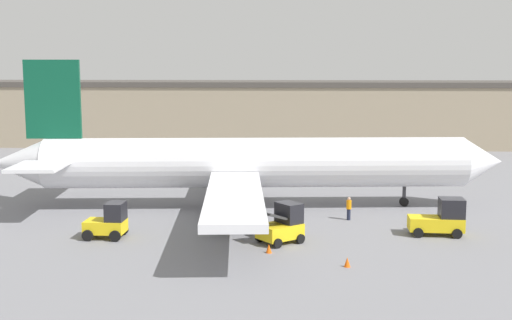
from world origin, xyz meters
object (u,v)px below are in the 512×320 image
(baggage_tug, at_px, (109,222))
(safety_cone_far, at_px, (347,262))
(belt_loader_truck, at_px, (283,225))
(airplane, at_px, (244,164))
(ground_crew_worker, at_px, (349,208))
(safety_cone_near, at_px, (269,248))
(pushback_tug, at_px, (441,219))

(baggage_tug, bearing_deg, safety_cone_far, -18.08)
(belt_loader_truck, bearing_deg, airplane, 68.40)
(safety_cone_far, bearing_deg, ground_crew_worker, 84.83)
(safety_cone_near, height_order, safety_cone_far, same)
(baggage_tug, bearing_deg, ground_crew_worker, 21.90)
(ground_crew_worker, bearing_deg, airplane, 105.61)
(ground_crew_worker, xyz_separation_m, belt_loader_truck, (-4.68, -6.27, 0.22))
(airplane, distance_m, pushback_tug, 15.89)
(ground_crew_worker, height_order, baggage_tug, baggage_tug)
(ground_crew_worker, height_order, belt_loader_truck, belt_loader_truck)
(ground_crew_worker, bearing_deg, safety_cone_far, -143.53)
(airplane, bearing_deg, safety_cone_near, -83.85)
(safety_cone_far, bearing_deg, baggage_tug, 160.55)
(belt_loader_truck, bearing_deg, safety_cone_near, -146.63)
(ground_crew_worker, distance_m, safety_cone_near, 10.33)
(pushback_tug, xyz_separation_m, safety_cone_near, (-11.14, -4.79, -0.83))
(ground_crew_worker, relative_size, baggage_tug, 0.65)
(safety_cone_near, distance_m, safety_cone_far, 5.08)
(airplane, xyz_separation_m, safety_cone_near, (2.48, -12.62, -3.20))
(ground_crew_worker, xyz_separation_m, baggage_tug, (-15.91, -5.96, 0.16))
(airplane, xyz_separation_m, baggage_tug, (-7.99, -9.83, -2.42))
(ground_crew_worker, xyz_separation_m, pushback_tug, (5.69, -3.96, 0.21))
(safety_cone_near, bearing_deg, airplane, 101.09)
(airplane, distance_m, safety_cone_near, 13.26)
(belt_loader_truck, distance_m, pushback_tug, 10.62)
(ground_crew_worker, relative_size, safety_cone_near, 3.06)
(safety_cone_near, bearing_deg, pushback_tug, 23.26)
(baggage_tug, xyz_separation_m, safety_cone_far, (14.90, -5.26, -0.78))
(ground_crew_worker, bearing_deg, pushback_tug, -83.24)
(airplane, distance_m, baggage_tug, 12.90)
(airplane, bearing_deg, baggage_tug, -134.03)
(baggage_tug, bearing_deg, belt_loader_truck, -0.24)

